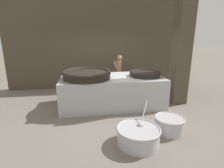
{
  "coord_description": "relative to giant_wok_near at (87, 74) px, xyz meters",
  "views": [
    {
      "loc": [
        -0.81,
        -5.3,
        2.15
      ],
      "look_at": [
        0.0,
        0.0,
        0.7
      ],
      "focal_mm": 28.0,
      "sensor_mm": 36.0,
      "label": 1
    }
  ],
  "objects": [
    {
      "name": "giant_wok_far",
      "position": [
        1.83,
        0.04,
        -0.05
      ],
      "size": [
        0.99,
        0.99,
        0.16
      ],
      "color": "black",
      "rests_on": "hearth_platform"
    },
    {
      "name": "back_wall",
      "position": [
        0.78,
        2.41,
        0.99
      ],
      "size": [
        7.99,
        0.24,
        4.12
      ],
      "primitive_type": "cube",
      "color": "#4C4233",
      "rests_on": "ground_plane"
    },
    {
      "name": "ground_plane",
      "position": [
        0.78,
        0.11,
        -1.07
      ],
      "size": [
        60.0,
        60.0,
        0.0
      ],
      "primitive_type": "plane",
      "color": "slate"
    },
    {
      "name": "support_pillar",
      "position": [
        3.0,
        0.04,
        0.99
      ],
      "size": [
        0.48,
        0.48,
        4.12
      ],
      "primitive_type": "cube",
      "color": "#4C4233",
      "rests_on": "ground_plane"
    },
    {
      "name": "prep_bowl_meat",
      "position": [
        1.84,
        -1.77,
        -0.87
      ],
      "size": [
        0.69,
        0.69,
        0.37
      ],
      "color": "#B7B7BC",
      "rests_on": "ground_plane"
    },
    {
      "name": "cook",
      "position": [
        1.26,
        1.36,
        -0.27
      ],
      "size": [
        0.4,
        0.58,
        1.48
      ],
      "rotation": [
        0.0,
        0.0,
        2.94
      ],
      "color": "#8C6647",
      "rests_on": "ground_plane"
    },
    {
      "name": "giant_wok_near",
      "position": [
        0.0,
        0.0,
        0.0
      ],
      "size": [
        1.46,
        1.46,
        0.25
      ],
      "color": "black",
      "rests_on": "hearth_platform"
    },
    {
      "name": "hearth_platform",
      "position": [
        0.78,
        0.11,
        -0.6
      ],
      "size": [
        3.18,
        1.55,
        0.94
      ],
      "color": "#B2B7B7",
      "rests_on": "ground_plane"
    },
    {
      "name": "prep_bowl_vegetables",
      "position": [
        0.99,
        -2.13,
        -0.87
      ],
      "size": [
        0.9,
        1.07,
        0.74
      ],
      "color": "#B7B7BC",
      "rests_on": "ground_plane"
    }
  ]
}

